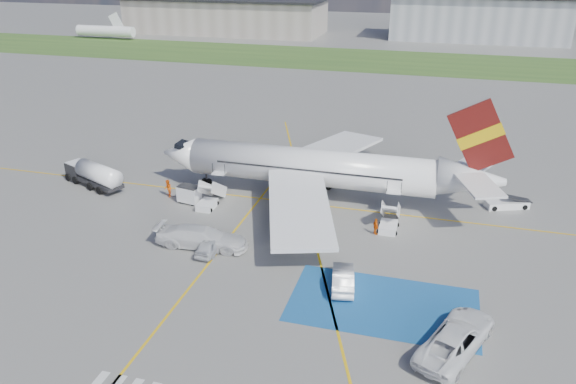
# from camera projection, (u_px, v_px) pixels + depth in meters

# --- Properties ---
(ground) EXTENTS (400.00, 400.00, 0.00)m
(ground) POSITION_uv_depth(u_px,v_px,m) (272.00, 260.00, 48.11)
(ground) COLOR #60605E
(ground) RESTS_ON ground
(grass_strip) EXTENTS (400.00, 30.00, 0.01)m
(grass_strip) POSITION_uv_depth(u_px,v_px,m) (391.00, 61.00, 131.92)
(grass_strip) COLOR #2D4C1E
(grass_strip) RESTS_ON ground
(taxiway_line_main) EXTENTS (120.00, 0.20, 0.01)m
(taxiway_line_main) POSITION_uv_depth(u_px,v_px,m) (306.00, 204.00, 58.70)
(taxiway_line_main) COLOR gold
(taxiway_line_main) RESTS_ON ground
(taxiway_line_cross) EXTENTS (0.20, 60.00, 0.01)m
(taxiway_line_cross) POSITION_uv_depth(u_px,v_px,m) (165.00, 319.00, 40.52)
(taxiway_line_cross) COLOR gold
(taxiway_line_cross) RESTS_ON ground
(taxiway_line_diag) EXTENTS (20.71, 56.45, 0.01)m
(taxiway_line_diag) POSITION_uv_depth(u_px,v_px,m) (306.00, 204.00, 58.70)
(taxiway_line_diag) COLOR gold
(taxiway_line_diag) RESTS_ON ground
(staging_box) EXTENTS (14.00, 8.00, 0.01)m
(staging_box) POSITION_uv_depth(u_px,v_px,m) (383.00, 305.00, 42.11)
(staging_box) COLOR #174E8B
(staging_box) RESTS_ON ground
(terminal_west) EXTENTS (60.00, 22.00, 10.00)m
(terminal_west) POSITION_uv_depth(u_px,v_px,m) (226.00, 16.00, 174.38)
(terminal_west) COLOR gray
(terminal_west) RESTS_ON ground
(terminal_centre) EXTENTS (48.00, 18.00, 12.00)m
(terminal_centre) POSITION_uv_depth(u_px,v_px,m) (478.00, 18.00, 159.87)
(terminal_centre) COLOR gray
(terminal_centre) RESTS_ON ground
(airliner) EXTENTS (36.81, 32.95, 11.92)m
(airliner) POSITION_uv_depth(u_px,v_px,m) (324.00, 168.00, 58.73)
(airliner) COLOR silver
(airliner) RESTS_ON ground
(airstairs_fwd) EXTENTS (1.90, 5.20, 3.60)m
(airstairs_fwd) POSITION_uv_depth(u_px,v_px,m) (209.00, 201.00, 57.89)
(airstairs_fwd) COLOR silver
(airstairs_fwd) RESTS_ON ground
(airstairs_aft) EXTENTS (1.90, 5.20, 3.60)m
(airstairs_aft) POSITION_uv_depth(u_px,v_px,m) (389.00, 223.00, 53.32)
(airstairs_aft) COLOR silver
(airstairs_aft) RESTS_ON ground
(fuel_tanker) EXTENTS (8.44, 5.25, 2.82)m
(fuel_tanker) POSITION_uv_depth(u_px,v_px,m) (94.00, 176.00, 62.55)
(fuel_tanker) COLOR black
(fuel_tanker) RESTS_ON ground
(gpu_cart) EXTENTS (2.49, 1.84, 1.89)m
(gpu_cart) POSITION_uv_depth(u_px,v_px,m) (189.00, 195.00, 58.65)
(gpu_cart) COLOR silver
(gpu_cart) RESTS_ON ground
(belt_loader) EXTENTS (4.79, 3.00, 1.39)m
(belt_loader) POSITION_uv_depth(u_px,v_px,m) (507.00, 204.00, 57.71)
(belt_loader) COLOR silver
(belt_loader) RESTS_ON ground
(car_silver_a) EXTENTS (1.76, 4.10, 1.38)m
(car_silver_a) POSITION_uv_depth(u_px,v_px,m) (211.00, 245.00, 49.14)
(car_silver_a) COLOR #B8BAC0
(car_silver_a) RESTS_ON ground
(car_silver_b) EXTENTS (2.53, 5.05, 1.59)m
(car_silver_b) POSITION_uv_depth(u_px,v_px,m) (343.00, 278.00, 44.06)
(car_silver_b) COLOR silver
(car_silver_b) RESTS_ON ground
(van_white_a) EXTENTS (5.10, 6.92, 2.36)m
(van_white_a) POSITION_uv_depth(u_px,v_px,m) (457.00, 334.00, 37.05)
(van_white_a) COLOR white
(van_white_a) RESTS_ON ground
(van_white_b) EXTENTS (6.44, 2.88, 2.48)m
(van_white_b) POSITION_uv_depth(u_px,v_px,m) (201.00, 234.00, 49.84)
(van_white_b) COLOR silver
(van_white_b) RESTS_ON ground
(crew_fwd) EXTENTS (0.77, 0.62, 1.85)m
(crew_fwd) POSITION_uv_depth(u_px,v_px,m) (192.00, 193.00, 58.94)
(crew_fwd) COLOR orange
(crew_fwd) RESTS_ON ground
(crew_nose) EXTENTS (1.11, 1.18, 1.93)m
(crew_nose) POSITION_uv_depth(u_px,v_px,m) (168.00, 188.00, 59.98)
(crew_nose) COLOR #F65B0C
(crew_nose) RESTS_ON ground
(crew_aft) EXTENTS (0.82, 1.01, 1.61)m
(crew_aft) POSITION_uv_depth(u_px,v_px,m) (376.00, 226.00, 52.16)
(crew_aft) COLOR orange
(crew_aft) RESTS_ON ground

